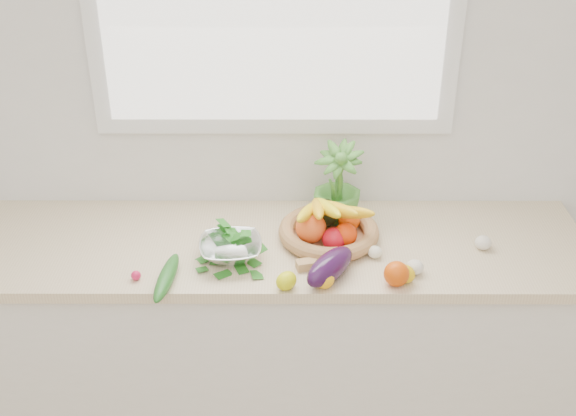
{
  "coord_description": "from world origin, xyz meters",
  "views": [
    {
      "loc": [
        0.05,
        -0.22,
        2.28
      ],
      "look_at": [
        0.05,
        1.93,
        1.05
      ],
      "focal_mm": 45.0,
      "sensor_mm": 36.0,
      "label": 1
    }
  ],
  "objects_px": {
    "eggplant": "(330,267)",
    "cucumber": "(167,277)",
    "potted_herb": "(337,185)",
    "fruit_basket": "(328,227)",
    "apple": "(334,239)",
    "colander_with_spinach": "(231,245)"
  },
  "relations": [
    {
      "from": "eggplant",
      "to": "potted_herb",
      "type": "height_order",
      "value": "potted_herb"
    },
    {
      "from": "apple",
      "to": "colander_with_spinach",
      "type": "distance_m",
      "value": 0.36
    },
    {
      "from": "potted_herb",
      "to": "fruit_basket",
      "type": "height_order",
      "value": "potted_herb"
    },
    {
      "from": "apple",
      "to": "colander_with_spinach",
      "type": "xyz_separation_m",
      "value": [
        -0.35,
        -0.06,
        0.02
      ]
    },
    {
      "from": "eggplant",
      "to": "cucumber",
      "type": "height_order",
      "value": "eggplant"
    },
    {
      "from": "fruit_basket",
      "to": "colander_with_spinach",
      "type": "bearing_deg",
      "value": -158.98
    },
    {
      "from": "eggplant",
      "to": "cucumber",
      "type": "relative_size",
      "value": 0.87
    },
    {
      "from": "potted_herb",
      "to": "fruit_basket",
      "type": "distance_m",
      "value": 0.17
    },
    {
      "from": "eggplant",
      "to": "fruit_basket",
      "type": "distance_m",
      "value": 0.24
    },
    {
      "from": "potted_herb",
      "to": "fruit_basket",
      "type": "bearing_deg",
      "value": -105.89
    },
    {
      "from": "apple",
      "to": "cucumber",
      "type": "relative_size",
      "value": 0.31
    },
    {
      "from": "potted_herb",
      "to": "fruit_basket",
      "type": "relative_size",
      "value": 0.7
    },
    {
      "from": "colander_with_spinach",
      "to": "apple",
      "type": "bearing_deg",
      "value": 9.64
    },
    {
      "from": "eggplant",
      "to": "cucumber",
      "type": "distance_m",
      "value": 0.53
    },
    {
      "from": "fruit_basket",
      "to": "potted_herb",
      "type": "bearing_deg",
      "value": 74.11
    },
    {
      "from": "cucumber",
      "to": "potted_herb",
      "type": "relative_size",
      "value": 0.85
    },
    {
      "from": "apple",
      "to": "fruit_basket",
      "type": "xyz_separation_m",
      "value": [
        -0.02,
        0.07,
        0.01
      ]
    },
    {
      "from": "cucumber",
      "to": "colander_with_spinach",
      "type": "bearing_deg",
      "value": 35.91
    },
    {
      "from": "apple",
      "to": "colander_with_spinach",
      "type": "bearing_deg",
      "value": -170.36
    },
    {
      "from": "fruit_basket",
      "to": "cucumber",
      "type": "bearing_deg",
      "value": -152.96
    },
    {
      "from": "eggplant",
      "to": "colander_with_spinach",
      "type": "height_order",
      "value": "colander_with_spinach"
    },
    {
      "from": "colander_with_spinach",
      "to": "potted_herb",
      "type": "bearing_deg",
      "value": 35.11
    }
  ]
}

